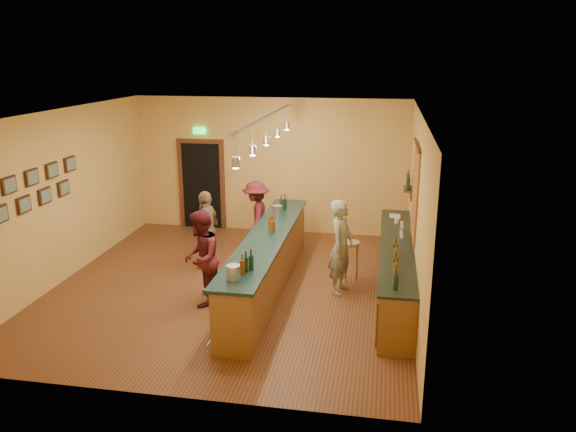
% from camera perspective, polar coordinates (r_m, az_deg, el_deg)
% --- Properties ---
extents(floor, '(7.00, 7.00, 0.00)m').
position_cam_1_polar(floor, '(10.57, -5.65, -7.14)').
color(floor, '#542D18').
rests_on(floor, ground).
extents(ceiling, '(6.50, 7.00, 0.02)m').
position_cam_1_polar(ceiling, '(9.76, -6.17, 10.38)').
color(ceiling, silver).
rests_on(ceiling, wall_back).
extents(wall_back, '(6.50, 0.02, 3.20)m').
position_cam_1_polar(wall_back, '(13.36, -1.84, 5.11)').
color(wall_back, gold).
rests_on(wall_back, floor).
extents(wall_front, '(6.50, 0.02, 3.20)m').
position_cam_1_polar(wall_front, '(6.92, -13.77, -6.18)').
color(wall_front, gold).
rests_on(wall_front, floor).
extents(wall_left, '(0.02, 7.00, 3.20)m').
position_cam_1_polar(wall_left, '(11.36, -21.90, 1.92)').
color(wall_left, gold).
rests_on(wall_left, floor).
extents(wall_right, '(0.02, 7.00, 3.20)m').
position_cam_1_polar(wall_right, '(9.70, 12.92, 0.38)').
color(wall_right, gold).
rests_on(wall_right, floor).
extents(doorway, '(1.15, 0.09, 2.48)m').
position_cam_1_polar(doorway, '(13.88, -8.74, 3.35)').
color(doorway, black).
rests_on(doorway, wall_back).
extents(tapestry, '(0.03, 1.40, 1.60)m').
position_cam_1_polar(tapestry, '(10.02, 12.80, 2.38)').
color(tapestry, maroon).
rests_on(tapestry, wall_right).
extents(bottle_shelf, '(0.17, 0.55, 0.54)m').
position_cam_1_polar(bottle_shelf, '(11.52, 12.14, 3.26)').
color(bottle_shelf, '#502718').
rests_on(bottle_shelf, wall_right).
extents(picture_grid, '(0.06, 2.20, 0.70)m').
position_cam_1_polar(picture_grid, '(10.65, -23.98, 2.73)').
color(picture_grid, '#382111').
rests_on(picture_grid, wall_left).
extents(back_counter, '(0.60, 4.55, 1.27)m').
position_cam_1_polar(back_counter, '(10.21, 10.91, -5.29)').
color(back_counter, brown).
rests_on(back_counter, floor).
extents(tasting_bar, '(0.73, 5.10, 1.38)m').
position_cam_1_polar(tasting_bar, '(10.19, -2.10, -4.30)').
color(tasting_bar, brown).
rests_on(tasting_bar, floor).
extents(pendant_track, '(0.11, 4.60, 0.50)m').
position_cam_1_polar(pendant_track, '(9.62, -2.24, 9.07)').
color(pendant_track, silver).
rests_on(pendant_track, ceiling).
extents(bartender, '(0.56, 0.71, 1.72)m').
position_cam_1_polar(bartender, '(10.05, 5.42, -3.13)').
color(bartender, gray).
rests_on(bartender, floor).
extents(customer_a, '(0.72, 0.88, 1.67)m').
position_cam_1_polar(customer_a, '(9.67, -8.83, -4.24)').
color(customer_a, '#59191E').
rests_on(customer_a, floor).
extents(customer_b, '(0.47, 0.96, 1.59)m').
position_cam_1_polar(customer_b, '(11.30, -8.23, -1.37)').
color(customer_b, '#997A51').
rests_on(customer_b, floor).
extents(customer_c, '(0.69, 1.07, 1.56)m').
position_cam_1_polar(customer_c, '(12.12, -3.26, -0.07)').
color(customer_c, '#59191E').
rests_on(customer_c, floor).
extents(bar_stool, '(0.38, 0.38, 0.78)m').
position_cam_1_polar(bar_stool, '(10.61, 6.28, -3.36)').
color(bar_stool, olive).
rests_on(bar_stool, floor).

